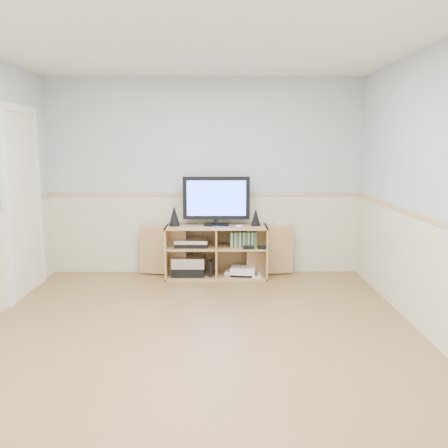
{
  "coord_description": "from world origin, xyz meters",
  "views": [
    {
      "loc": [
        0.2,
        -4.16,
        1.65
      ],
      "look_at": [
        0.24,
        1.2,
        0.8
      ],
      "focal_mm": 40.0,
      "sensor_mm": 36.0,
      "label": 1
    }
  ],
  "objects": [
    {
      "name": "keyboard",
      "position": [
        0.25,
        1.84,
        0.66
      ],
      "size": [
        0.31,
        0.17,
        0.01
      ],
      "primitive_type": "cube",
      "rotation": [
        0.0,
        0.0,
        -0.19
      ],
      "color": "silver",
      "rests_on": "media_cabinet"
    },
    {
      "name": "speaker_right",
      "position": [
        0.64,
        2.0,
        0.76
      ],
      "size": [
        0.12,
        0.12,
        0.22
      ],
      "primitive_type": "cone",
      "color": "black",
      "rests_on": "media_cabinet"
    },
    {
      "name": "mouse",
      "position": [
        0.43,
        1.84,
        0.67
      ],
      "size": [
        0.11,
        0.09,
        0.04
      ],
      "primitive_type": "ellipsoid",
      "rotation": [
        0.0,
        0.0,
        -0.35
      ],
      "color": "white",
      "rests_on": "media_cabinet"
    },
    {
      "name": "monitor",
      "position": [
        0.15,
        2.03,
        0.98
      ],
      "size": [
        0.83,
        0.18,
        0.61
      ],
      "color": "black",
      "rests_on": "media_cabinet"
    },
    {
      "name": "room",
      "position": [
        -0.06,
        0.12,
        1.22
      ],
      "size": [
        4.04,
        4.54,
        2.54
      ],
      "color": "#A8864A",
      "rests_on": "ground"
    },
    {
      "name": "media_cabinet",
      "position": [
        0.15,
        2.04,
        0.33
      ],
      "size": [
        1.97,
        0.47,
        0.65
      ],
      "color": "tan",
      "rests_on": "floor"
    },
    {
      "name": "speaker_left",
      "position": [
        -0.38,
        2.0,
        0.78
      ],
      "size": [
        0.14,
        0.14,
        0.26
      ],
      "primitive_type": "cone",
      "color": "black",
      "rests_on": "media_cabinet"
    },
    {
      "name": "game_consoles",
      "position": [
        0.48,
        1.97,
        0.07
      ],
      "size": [
        0.46,
        0.3,
        0.11
      ],
      "color": "white",
      "rests_on": "media_cabinet"
    },
    {
      "name": "game_cases",
      "position": [
        0.49,
        1.96,
        0.48
      ],
      "size": [
        0.33,
        0.14,
        0.19
      ],
      "primitive_type": "cube",
      "color": "#3F8C3F",
      "rests_on": "media_cabinet"
    },
    {
      "name": "wall_outlet",
      "position": [
        1.0,
        2.23,
        0.6
      ],
      "size": [
        0.12,
        0.03,
        0.12
      ],
      "primitive_type": "cube",
      "color": "white",
      "rests_on": "wall_back"
    },
    {
      "name": "av_components",
      "position": [
        -0.19,
        1.98,
        0.22
      ],
      "size": [
        0.5,
        0.3,
        0.47
      ],
      "color": "black",
      "rests_on": "media_cabinet"
    }
  ]
}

